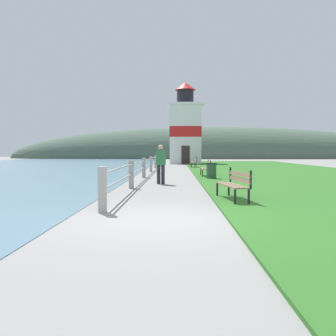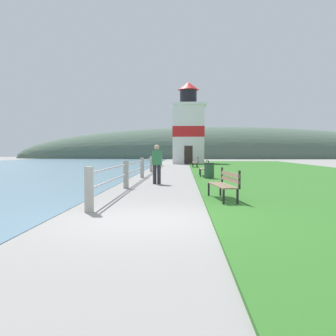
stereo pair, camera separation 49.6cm
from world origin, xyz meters
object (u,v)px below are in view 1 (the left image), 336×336
object	(u,v)px
park_bench_midway	(207,167)
park_bench_far	(194,162)
lighthouse	(185,129)
trash_bin	(211,171)
park_bench_near	(235,183)
person_strolling	(161,163)

from	to	relation	value
park_bench_midway	park_bench_far	world-z (taller)	same
park_bench_far	lighthouse	distance (m)	11.07
trash_bin	park_bench_midway	bearing A→B (deg)	93.18
park_bench_near	park_bench_midway	world-z (taller)	same
park_bench_far	trash_bin	distance (m)	13.02
person_strolling	park_bench_midway	bearing A→B (deg)	-31.88
lighthouse	trash_bin	bearing A→B (deg)	-88.15
lighthouse	trash_bin	xyz separation A→B (m)	(0.76, -23.55, -3.46)
park_bench_midway	lighthouse	bearing A→B (deg)	-87.32
park_bench_near	person_strolling	world-z (taller)	person_strolling
lighthouse	trash_bin	size ratio (longest dim) A/B	10.90
park_bench_midway	trash_bin	xyz separation A→B (m)	(0.10, -1.81, -0.11)
park_bench_far	person_strolling	bearing A→B (deg)	81.15
park_bench_near	lighthouse	distance (m)	31.94
person_strolling	trash_bin	distance (m)	3.66
park_bench_near	park_bench_midway	bearing A→B (deg)	-98.02
park_bench_midway	person_strolling	bearing A→B (deg)	63.16
park_bench_near	person_strolling	bearing A→B (deg)	-75.04
park_bench_near	park_bench_far	distance (m)	21.22
park_bench_far	lighthouse	bearing A→B (deg)	-87.87
park_bench_far	person_strolling	size ratio (longest dim) A/B	1.03
park_bench_midway	person_strolling	world-z (taller)	person_strolling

